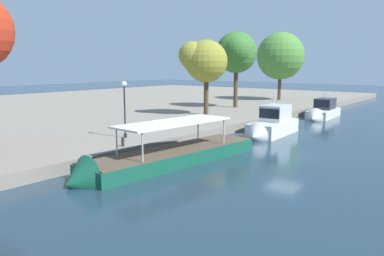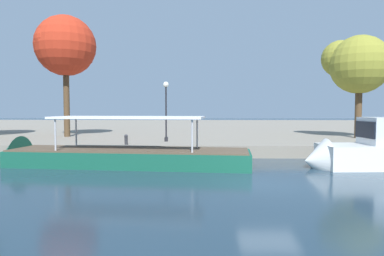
{
  "view_description": "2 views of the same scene",
  "coord_description": "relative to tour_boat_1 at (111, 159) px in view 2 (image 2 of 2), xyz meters",
  "views": [
    {
      "loc": [
        -26.73,
        -12.31,
        6.57
      ],
      "look_at": [
        -2.09,
        7.06,
        1.55
      ],
      "focal_mm": 37.0,
      "sensor_mm": 36.0,
      "label": 1
    },
    {
      "loc": [
        -2.82,
        -14.56,
        3.24
      ],
      "look_at": [
        -3.47,
        6.73,
        2.07
      ],
      "focal_mm": 32.05,
      "sensor_mm": 36.0,
      "label": 2
    }
  ],
  "objects": [
    {
      "name": "ground_plane",
      "position": [
        8.1,
        -4.84,
        -0.38
      ],
      "size": [
        220.0,
        220.0,
        0.0
      ],
      "primitive_type": "plane",
      "color": "#1E3342"
    },
    {
      "name": "motor_yacht_2",
      "position": [
        14.76,
        -0.35,
        0.4
      ],
      "size": [
        7.85,
        2.99,
        4.63
      ],
      "rotation": [
        0.0,
        0.0,
        3.21
      ],
      "color": "silver",
      "rests_on": "ground_plane"
    },
    {
      "name": "dock_promenade",
      "position": [
        8.1,
        30.62,
        0.03
      ],
      "size": [
        120.0,
        55.0,
        0.81
      ],
      "primitive_type": "cube",
      "color": "gray",
      "rests_on": "ground_plane"
    },
    {
      "name": "lamp_post",
      "position": [
        2.55,
        6.27,
        3.28
      ],
      "size": [
        0.42,
        0.42,
        4.48
      ],
      "color": "black",
      "rests_on": "dock_promenade"
    },
    {
      "name": "mooring_bollard_0",
      "position": [
        0.06,
        3.81,
        0.81
      ],
      "size": [
        0.25,
        0.25,
        0.71
      ],
      "color": "#2D2D33",
      "rests_on": "dock_promenade"
    },
    {
      "name": "tree_4",
      "position": [
        18.12,
        10.23,
        6.68
      ],
      "size": [
        5.19,
        5.14,
        8.59
      ],
      "color": "#4C3823",
      "rests_on": "dock_promenade"
    },
    {
      "name": "tree_1",
      "position": [
        -6.76,
        10.32,
        8.44
      ],
      "size": [
        5.23,
        5.23,
        10.59
      ],
      "color": "#4C3823",
      "rests_on": "dock_promenade"
    },
    {
      "name": "tour_boat_1",
      "position": [
        0.0,
        0.0,
        0.0
      ],
      "size": [
        15.09,
        4.33,
        4.0
      ],
      "rotation": [
        0.0,
        0.0,
        3.05
      ],
      "color": "#14513D",
      "rests_on": "ground_plane"
    }
  ]
}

